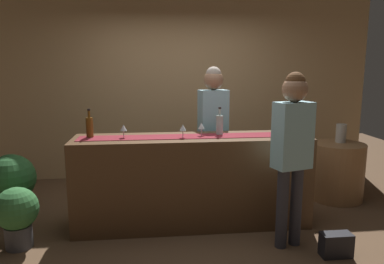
# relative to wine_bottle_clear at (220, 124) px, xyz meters

# --- Properties ---
(ground_plane) EXTENTS (10.00, 10.00, 0.00)m
(ground_plane) POSITION_rel_wine_bottle_clear_xyz_m (-0.31, -0.07, -1.09)
(ground_plane) COLOR brown
(back_wall) EXTENTS (6.00, 0.12, 2.90)m
(back_wall) POSITION_rel_wine_bottle_clear_xyz_m (-0.31, 1.83, 0.36)
(back_wall) COLOR tan
(back_wall) RESTS_ON ground
(bar_counter) EXTENTS (2.50, 0.60, 0.98)m
(bar_counter) POSITION_rel_wine_bottle_clear_xyz_m (-0.31, -0.07, -0.60)
(bar_counter) COLOR #543821
(bar_counter) RESTS_ON ground
(counter_runner_cloth) EXTENTS (2.38, 0.28, 0.01)m
(counter_runner_cloth) POSITION_rel_wine_bottle_clear_xyz_m (-0.31, -0.07, -0.11)
(counter_runner_cloth) COLOR maroon
(counter_runner_cloth) RESTS_ON bar_counter
(wine_bottle_clear) EXTENTS (0.07, 0.07, 0.30)m
(wine_bottle_clear) POSITION_rel_wine_bottle_clear_xyz_m (0.00, 0.00, 0.00)
(wine_bottle_clear) COLOR #B2C6C1
(wine_bottle_clear) RESTS_ON bar_counter
(wine_bottle_amber) EXTENTS (0.07, 0.07, 0.30)m
(wine_bottle_amber) POSITION_rel_wine_bottle_clear_xyz_m (-1.38, -0.01, 0.00)
(wine_bottle_amber) COLOR brown
(wine_bottle_amber) RESTS_ON bar_counter
(wine_glass_near_customer) EXTENTS (0.07, 0.07, 0.14)m
(wine_glass_near_customer) POSITION_rel_wine_bottle_clear_xyz_m (-1.02, -0.08, -0.01)
(wine_glass_near_customer) COLOR silver
(wine_glass_near_customer) RESTS_ON bar_counter
(wine_glass_mid_counter) EXTENTS (0.07, 0.07, 0.14)m
(wine_glass_mid_counter) POSITION_rel_wine_bottle_clear_xyz_m (-0.41, -0.14, -0.01)
(wine_glass_mid_counter) COLOR silver
(wine_glass_mid_counter) RESTS_ON bar_counter
(wine_glass_far_end) EXTENTS (0.07, 0.07, 0.14)m
(wine_glass_far_end) POSITION_rel_wine_bottle_clear_xyz_m (-0.21, -0.06, -0.01)
(wine_glass_far_end) COLOR silver
(wine_glass_far_end) RESTS_ON bar_counter
(bartender) EXTENTS (0.37, 0.26, 1.71)m
(bartender) POSITION_rel_wine_bottle_clear_xyz_m (0.01, 0.51, -0.03)
(bartender) COLOR #26262B
(bartender) RESTS_ON ground
(customer_sipping) EXTENTS (0.38, 0.29, 1.67)m
(customer_sipping) POSITION_rel_wine_bottle_clear_xyz_m (0.56, -0.68, -0.07)
(customer_sipping) COLOR #33333D
(customer_sipping) RESTS_ON ground
(round_side_table) EXTENTS (0.68, 0.68, 0.74)m
(round_side_table) POSITION_rel_wine_bottle_clear_xyz_m (1.65, 0.50, -0.72)
(round_side_table) COLOR #996B42
(round_side_table) RESTS_ON ground
(vase_on_side_table) EXTENTS (0.13, 0.13, 0.24)m
(vase_on_side_table) POSITION_rel_wine_bottle_clear_xyz_m (1.70, 0.55, -0.23)
(vase_on_side_table) COLOR #B7B2A8
(vase_on_side_table) RESTS_ON round_side_table
(potted_plant_tall) EXTENTS (0.53, 0.53, 0.77)m
(potted_plant_tall) POSITION_rel_wine_bottle_clear_xyz_m (-2.28, 0.19, -0.65)
(potted_plant_tall) COLOR #4C4C51
(potted_plant_tall) RESTS_ON ground
(potted_plant_small) EXTENTS (0.41, 0.41, 0.59)m
(potted_plant_small) POSITION_rel_wine_bottle_clear_xyz_m (-2.02, -0.43, -0.75)
(potted_plant_small) COLOR #4C4C51
(potted_plant_small) RESTS_ON ground
(handbag) EXTENTS (0.28, 0.14, 0.22)m
(handbag) POSITION_rel_wine_bottle_clear_xyz_m (0.92, -0.92, -0.98)
(handbag) COLOR black
(handbag) RESTS_ON ground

